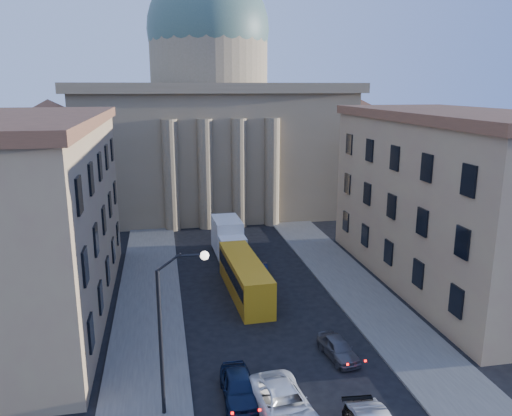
{
  "coord_description": "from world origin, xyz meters",
  "views": [
    {
      "loc": [
        -7.07,
        -15.1,
        16.64
      ],
      "look_at": [
        -0.31,
        20.16,
        7.84
      ],
      "focal_mm": 35.0,
      "sensor_mm": 36.0,
      "label": 1
    }
  ],
  "objects_px": {
    "car_left_near": "(238,387)",
    "box_truck": "(229,240)",
    "street_lamp": "(171,321)",
    "city_bus": "(245,276)"
  },
  "relations": [
    {
      "from": "street_lamp",
      "to": "city_bus",
      "type": "distance_m",
      "value": 16.14
    },
    {
      "from": "car_left_near",
      "to": "city_bus",
      "type": "relative_size",
      "value": 0.41
    },
    {
      "from": "street_lamp",
      "to": "car_left_near",
      "type": "height_order",
      "value": "street_lamp"
    },
    {
      "from": "car_left_near",
      "to": "city_bus",
      "type": "xyz_separation_m",
      "value": [
        2.7,
        13.81,
        0.85
      ]
    },
    {
      "from": "car_left_near",
      "to": "box_truck",
      "type": "height_order",
      "value": "box_truck"
    },
    {
      "from": "street_lamp",
      "to": "box_truck",
      "type": "relative_size",
      "value": 1.33
    },
    {
      "from": "box_truck",
      "to": "car_left_near",
      "type": "bearing_deg",
      "value": -98.52
    },
    {
      "from": "street_lamp",
      "to": "box_truck",
      "type": "xyz_separation_m",
      "value": [
        6.17,
        24.19,
        -3.57
      ]
    },
    {
      "from": "street_lamp",
      "to": "box_truck",
      "type": "height_order",
      "value": "street_lamp"
    },
    {
      "from": "car_left_near",
      "to": "city_bus",
      "type": "height_order",
      "value": "city_bus"
    }
  ]
}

